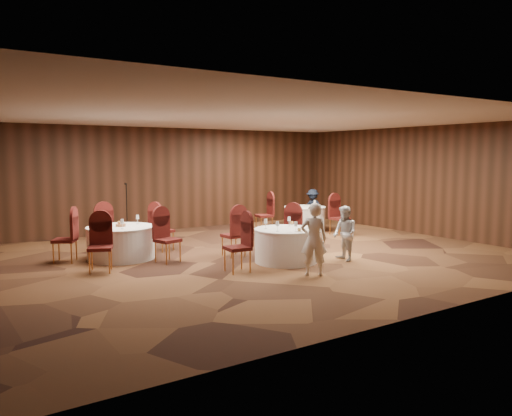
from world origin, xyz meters
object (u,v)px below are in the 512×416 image
table_left (121,242)px  table_right (305,218)px  woman_a (314,239)px  woman_b (345,233)px  table_main (286,245)px  man_c (313,207)px  mic_stand (127,223)px

table_left → table_right: same height
woman_a → woman_b: bearing=-123.6°
table_main → woman_b: bearing=-26.7°
man_c → mic_stand: bearing=-119.7°
mic_stand → woman_a: mic_stand is taller
table_main → woman_b: 1.34m
table_right → woman_a: 6.02m
table_main → table_left: same height
mic_stand → woman_b: 6.36m
woman_b → man_c: (3.06, 4.80, -0.01)m
table_main → man_c: size_ratio=1.15×
table_left → woman_b: bearing=-35.5°
table_right → woman_b: 4.63m
man_c → table_left: bearing=-98.0°
woman_a → woman_b: woman_a is taller
mic_stand → table_main: bearing=-69.2°
woman_a → table_main: bearing=-71.8°
table_right → man_c: size_ratio=1.07×
mic_stand → table_left: bearing=-111.4°
table_main → table_right: bearing=46.4°
table_left → man_c: 7.40m
table_left → man_c: man_c is taller
table_main → woman_b: woman_b is taller
table_right → woman_a: (-3.62, -4.79, 0.34)m
mic_stand → table_right: bearing=-15.8°
table_left → mic_stand: mic_stand is taller
man_c → woman_a: bearing=-62.1°
table_left → table_right: 6.36m
table_right → table_main: bearing=-133.6°
table_left → woman_a: 4.49m
table_left → table_right: bearing=10.5°
woman_a → man_c: size_ratio=1.18×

